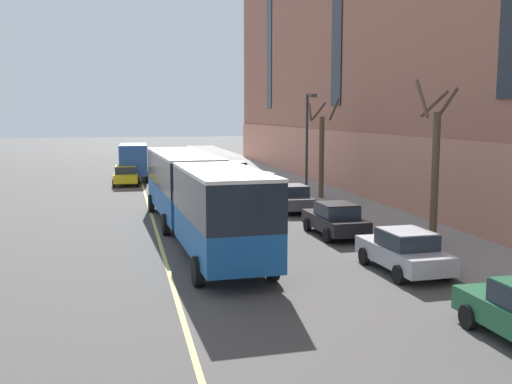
{
  "coord_description": "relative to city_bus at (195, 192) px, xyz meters",
  "views": [
    {
      "loc": [
        -3.87,
        -21.74,
        5.61
      ],
      "look_at": [
        2.51,
        6.79,
        1.8
      ],
      "focal_mm": 42.0,
      "sensor_mm": 36.0,
      "label": 1
    }
  ],
  "objects": [
    {
      "name": "ground_plane",
      "position": [
        0.67,
        -5.17,
        -2.11
      ],
      "size": [
        260.0,
        260.0,
        0.0
      ],
      "primitive_type": "plane",
      "color": "#4C4947"
    },
    {
      "name": "sidewalk",
      "position": [
        9.98,
        -2.17,
        -2.03
      ],
      "size": [
        4.82,
        160.0,
        0.15
      ],
      "primitive_type": "cube",
      "color": "gray",
      "rests_on": "ground"
    },
    {
      "name": "city_bus",
      "position": [
        0.0,
        0.0,
        0.0
      ],
      "size": [
        3.64,
        19.04,
        3.64
      ],
      "color": "#19569E",
      "rests_on": "ground"
    },
    {
      "name": "parked_car_white_0",
      "position": [
        6.33,
        23.7,
        -1.32
      ],
      "size": [
        1.94,
        4.59,
        1.56
      ],
      "color": "silver",
      "rests_on": "ground"
    },
    {
      "name": "parked_car_darkgray_2",
      "position": [
        6.32,
        13.7,
        -1.33
      ],
      "size": [
        1.99,
        4.45,
        1.56
      ],
      "color": "#4C4C51",
      "rests_on": "ground"
    },
    {
      "name": "parked_car_black_3",
      "position": [
        6.34,
        -1.12,
        -1.32
      ],
      "size": [
        2.04,
        4.43,
        1.56
      ],
      "color": "black",
      "rests_on": "ground"
    },
    {
      "name": "parked_car_silver_5",
      "position": [
        6.48,
        -7.76,
        -1.33
      ],
      "size": [
        2.07,
        4.41,
        1.56
      ],
      "color": "#B7B7BC",
      "rests_on": "ground"
    },
    {
      "name": "parked_car_darkgray_6",
      "position": [
        6.32,
        6.18,
        -1.33
      ],
      "size": [
        1.95,
        4.26,
        1.56
      ],
      "color": "#4C4C51",
      "rests_on": "ground"
    },
    {
      "name": "box_truck",
      "position": [
        -2.3,
        24.46,
        -0.33
      ],
      "size": [
        2.49,
        7.47,
        3.14
      ],
      "color": "#285199",
      "rests_on": "ground"
    },
    {
      "name": "taxi_cab",
      "position": [
        -2.97,
        21.5,
        -1.33
      ],
      "size": [
        2.09,
        4.25,
        1.56
      ],
      "color": "yellow",
      "rests_on": "ground"
    },
    {
      "name": "street_tree_mid_block",
      "position": [
        9.53,
        -4.24,
        1.32
      ],
      "size": [
        1.56,
        1.46,
        6.91
      ],
      "color": "brown",
      "rests_on": "sidewalk"
    },
    {
      "name": "street_tree_far_uptown",
      "position": [
        9.55,
        10.38,
        1.21
      ],
      "size": [
        1.94,
        1.88,
        6.46
      ],
      "color": "brown",
      "rests_on": "sidewalk"
    },
    {
      "name": "street_lamp",
      "position": [
        8.17,
        8.99,
        2.18
      ],
      "size": [
        0.36,
        1.48,
        6.73
      ],
      "color": "#2D2D30",
      "rests_on": "sidewalk"
    },
    {
      "name": "lane_centerline",
      "position": [
        -1.7,
        -2.17,
        -2.1
      ],
      "size": [
        0.16,
        140.0,
        0.01
      ],
      "primitive_type": "cube",
      "color": "#E0D66B",
      "rests_on": "ground"
    }
  ]
}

